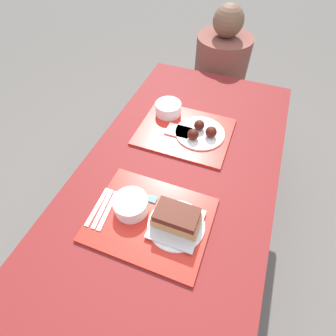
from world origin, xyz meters
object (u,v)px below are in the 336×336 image
bowl_coleslaw_near (131,204)px  person_seated_across (221,67)px  tray_near (150,219)px  brisket_sandwich_plate (176,220)px  tray_far (184,132)px  wings_plate_far (201,132)px  bowl_coleslaw_far (168,108)px

bowl_coleslaw_near → person_seated_across: 1.25m
tray_near → brisket_sandwich_plate: size_ratio=2.11×
tray_far → person_seated_across: person_seated_across is taller
wings_plate_far → person_seated_across: 0.78m
tray_near → brisket_sandwich_plate: 0.11m
tray_near → wings_plate_far: 0.49m
tray_far → bowl_coleslaw_far: bearing=140.9°
tray_far → brisket_sandwich_plate: 0.50m
bowl_coleslaw_near → wings_plate_far: wings_plate_far is taller
tray_far → bowl_coleslaw_far: (-0.12, 0.10, 0.04)m
tray_far → wings_plate_far: 0.08m
bowl_coleslaw_far → wings_plate_far: wings_plate_far is taller
tray_far → brisket_sandwich_plate: bearing=-75.0°
tray_near → person_seated_across: bearing=91.3°
tray_far → wings_plate_far: (0.08, 0.00, 0.02)m
bowl_coleslaw_near → brisket_sandwich_plate: brisket_sandwich_plate is taller
brisket_sandwich_plate → wings_plate_far: size_ratio=0.88×
brisket_sandwich_plate → wings_plate_far: bearing=96.1°
bowl_coleslaw_near → person_seated_across: (0.05, 1.25, -0.12)m
brisket_sandwich_plate → person_seated_across: 1.26m
tray_near → bowl_coleslaw_near: bowl_coleslaw_near is taller
wings_plate_far → tray_near: bearing=-95.4°
brisket_sandwich_plate → tray_near: bearing=-175.9°
tray_far → bowl_coleslaw_near: bowl_coleslaw_near is taller
bowl_coleslaw_near → bowl_coleslaw_far: bearing=97.0°
bowl_coleslaw_near → brisket_sandwich_plate: bearing=-1.7°
person_seated_across → bowl_coleslaw_far: bearing=-100.2°
bowl_coleslaw_near → brisket_sandwich_plate: size_ratio=0.62×
tray_far → wings_plate_far: wings_plate_far is taller
tray_near → bowl_coleslaw_near: 0.09m
bowl_coleslaw_far → person_seated_across: bearing=79.8°
bowl_coleslaw_far → person_seated_across: person_seated_across is taller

